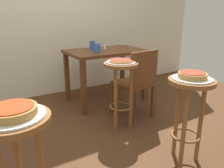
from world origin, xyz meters
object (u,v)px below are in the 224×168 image
object	(u,v)px
stool_leftside	(121,81)
wooden_chair	(137,82)
pizza_leftside	(121,61)
dining_table	(106,58)
stool_middle	(18,152)
serving_plate_leftside	(121,62)
serving_plate_middle	(13,116)
cup_near_edge	(97,48)
pizza_middle	(12,111)
cup_far_edge	(92,45)
stool_foreground	(189,103)
pizza_foreground	(192,75)
serving_plate_foreground	(192,79)
condiment_shaker	(105,47)

from	to	relation	value
stool_leftside	wooden_chair	world-z (taller)	wooden_chair
pizza_leftside	dining_table	distance (m)	0.87
stool_middle	serving_plate_leftside	world-z (taller)	serving_plate_leftside
serving_plate_middle	cup_near_edge	size ratio (longest dim) A/B	2.81
pizza_middle	cup_far_edge	size ratio (longest dim) A/B	1.88
stool_leftside	wooden_chair	distance (m)	0.32
dining_table	cup_near_edge	size ratio (longest dim) A/B	9.45
pizza_leftside	wooden_chair	bearing A→B (deg)	18.89
wooden_chair	stool_foreground	bearing A→B (deg)	-99.75
pizza_leftside	pizza_foreground	bearing A→B (deg)	-80.19
dining_table	cup_near_edge	bearing A→B (deg)	-148.73
stool_middle	cup_near_edge	size ratio (longest dim) A/B	6.57
serving_plate_foreground	pizza_foreground	world-z (taller)	pizza_foreground
stool_foreground	serving_plate_foreground	world-z (taller)	serving_plate_foreground
stool_foreground	serving_plate_middle	xyz separation A→B (m)	(-1.31, 0.00, 0.21)
dining_table	wooden_chair	size ratio (longest dim) A/B	1.27
stool_foreground	serving_plate_leftside	distance (m)	0.85
cup_near_edge	cup_far_edge	bearing A→B (deg)	81.04
pizza_leftside	condiment_shaker	world-z (taller)	condiment_shaker
pizza_foreground	pizza_middle	world-z (taller)	same
pizza_leftside	cup_far_edge	xyz separation A→B (m)	(0.12, 0.93, 0.05)
serving_plate_leftside	cup_near_edge	size ratio (longest dim) A/B	2.74
serving_plate_foreground	cup_near_edge	world-z (taller)	cup_near_edge
dining_table	condiment_shaker	size ratio (longest dim) A/B	15.10
serving_plate_leftside	cup_near_edge	world-z (taller)	cup_near_edge
stool_middle	serving_plate_foreground	bearing A→B (deg)	-0.13
stool_middle	dining_table	distance (m)	2.18
serving_plate_foreground	dining_table	xyz separation A→B (m)	(0.13, 1.63, -0.12)
cup_near_edge	pizza_foreground	bearing A→B (deg)	-87.80
stool_middle	pizza_middle	bearing A→B (deg)	90.00
pizza_middle	wooden_chair	bearing A→B (deg)	31.79
wooden_chair	cup_near_edge	bearing A→B (deg)	109.71
serving_plate_leftside	cup_far_edge	world-z (taller)	cup_far_edge
stool_foreground	stool_middle	xyz separation A→B (m)	(-1.31, 0.00, 0.00)
pizza_leftside	serving_plate_leftside	bearing A→B (deg)	90.00
stool_foreground	stool_middle	size ratio (longest dim) A/B	1.00
serving_plate_foreground	pizza_foreground	size ratio (longest dim) A/B	1.41
serving_plate_middle	dining_table	size ratio (longest dim) A/B	0.30
stool_foreground	stool_middle	bearing A→B (deg)	179.87
stool_foreground	serving_plate_middle	world-z (taller)	serving_plate_middle
stool_leftside	serving_plate_leftside	world-z (taller)	serving_plate_leftside
stool_middle	pizza_middle	world-z (taller)	pizza_middle
cup_far_edge	serving_plate_middle	bearing A→B (deg)	-126.57
serving_plate_foreground	cup_near_edge	size ratio (longest dim) A/B	2.74
serving_plate_middle	pizza_foreground	bearing A→B (deg)	-0.13
pizza_foreground	serving_plate_leftside	distance (m)	0.82
stool_leftside	cup_near_edge	world-z (taller)	cup_near_edge
condiment_shaker	stool_leftside	bearing A→B (deg)	-108.18
serving_plate_middle	dining_table	distance (m)	2.18
wooden_chair	serving_plate_foreground	bearing A→B (deg)	-99.75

